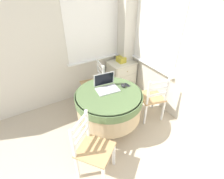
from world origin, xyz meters
TOP-DOWN VIEW (x-y plane):
  - corner_room_shell at (1.18, 2.06)m, footprint 4.28×5.11m
  - round_dining_table at (0.83, 2.06)m, footprint 1.05×1.05m
  - laptop at (0.86, 2.18)m, footprint 0.37×0.31m
  - computer_mouse at (1.12, 2.09)m, footprint 0.07×0.10m
  - cell_phone at (1.20, 2.10)m, footprint 0.07×0.12m
  - dining_chair_near_back_window at (0.97, 2.86)m, footprint 0.48×0.46m
  - dining_chair_near_right_window at (1.63, 1.91)m, footprint 0.49×0.51m
  - dining_chair_camera_near at (0.25, 1.50)m, footprint 0.57×0.58m
  - corner_cabinet at (1.71, 3.00)m, footprint 0.56×0.45m
  - storage_box at (1.70, 3.02)m, footprint 0.15×0.19m

SIDE VIEW (x-z plane):
  - corner_cabinet at x=1.71m, z-range 0.00..0.67m
  - dining_chair_near_back_window at x=0.97m, z-range -0.01..0.88m
  - dining_chair_near_right_window at x=1.63m, z-range -0.01..0.88m
  - dining_chair_camera_near at x=0.25m, z-range -0.01..0.88m
  - round_dining_table at x=0.83m, z-range 0.18..0.91m
  - storage_box at x=1.70m, z-range 0.67..0.78m
  - cell_phone at x=1.20m, z-range 0.74..0.75m
  - computer_mouse at x=1.12m, z-range 0.74..0.79m
  - laptop at x=0.86m, z-range 0.67..0.91m
  - corner_room_shell at x=1.18m, z-range 0.00..2.55m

